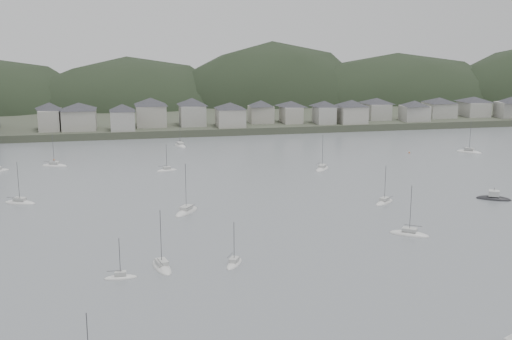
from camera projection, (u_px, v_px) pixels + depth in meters
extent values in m
plane|color=slate|center=(348.00, 300.00, 105.95)|extent=(900.00, 900.00, 0.00)
cube|color=#383D2D|center=(182.00, 101.00, 387.87)|extent=(900.00, 250.00, 3.00)
ellipsoid|color=black|center=(129.00, 127.00, 362.74)|extent=(132.08, 90.41, 79.74)
ellipsoid|color=black|center=(272.00, 127.00, 379.81)|extent=(133.88, 88.37, 101.41)
ellipsoid|color=black|center=(395.00, 121.00, 389.42)|extent=(165.81, 81.78, 82.55)
cube|color=#A4A296|center=(50.00, 120.00, 265.62)|extent=(8.34, 12.91, 8.59)
pyramid|color=#2B2B30|center=(49.00, 106.00, 264.38)|extent=(15.78, 15.78, 3.01)
cube|color=#A4A296|center=(79.00, 120.00, 267.34)|extent=(13.68, 13.35, 8.36)
pyramid|color=#2B2B30|center=(79.00, 106.00, 266.14)|extent=(20.07, 20.07, 2.93)
cube|color=#9E9C94|center=(123.00, 120.00, 265.81)|extent=(9.78, 10.20, 8.08)
pyramid|color=#2B2B30|center=(122.00, 107.00, 264.65)|extent=(14.83, 14.83, 2.83)
cube|color=#A4A296|center=(151.00, 116.00, 277.30)|extent=(12.59, 13.33, 9.09)
pyramid|color=#2B2B30|center=(151.00, 101.00, 276.00)|extent=(19.24, 19.24, 3.18)
cube|color=#9E9C94|center=(192.00, 115.00, 279.37)|extent=(10.74, 12.17, 8.87)
pyramid|color=#2B2B30|center=(192.00, 101.00, 278.09)|extent=(17.01, 17.01, 3.10)
cube|color=#A4A296|center=(230.00, 118.00, 276.31)|extent=(11.63, 12.09, 7.69)
pyramid|color=#2B2B30|center=(230.00, 106.00, 275.21)|extent=(17.61, 17.61, 2.69)
cube|color=#A4A296|center=(261.00, 114.00, 287.66)|extent=(10.37, 9.35, 7.44)
pyramid|color=#2B2B30|center=(261.00, 103.00, 286.59)|extent=(14.65, 14.65, 2.60)
cube|color=#A4A296|center=(291.00, 115.00, 288.04)|extent=(8.24, 12.20, 7.22)
pyramid|color=#2B2B30|center=(291.00, 104.00, 287.00)|extent=(15.17, 15.17, 2.53)
cube|color=#9E9C94|center=(324.00, 115.00, 285.74)|extent=(8.06, 10.91, 7.46)
pyramid|color=#2B2B30|center=(324.00, 104.00, 284.67)|extent=(14.08, 14.08, 2.61)
cube|color=#A4A296|center=(352.00, 114.00, 286.74)|extent=(11.73, 11.78, 7.66)
pyramid|color=#2B2B30|center=(352.00, 103.00, 285.63)|extent=(17.46, 17.46, 2.68)
cube|color=#9E9C94|center=(376.00, 111.00, 299.33)|extent=(10.19, 13.02, 7.33)
pyramid|color=#2B2B30|center=(377.00, 101.00, 298.27)|extent=(17.23, 17.23, 2.57)
cube|color=#9E9C94|center=(414.00, 113.00, 293.87)|extent=(11.70, 9.81, 6.88)
pyramid|color=#2B2B30|center=(415.00, 103.00, 292.88)|extent=(15.97, 15.97, 2.41)
cube|color=#9E9C94|center=(439.00, 110.00, 305.65)|extent=(12.83, 12.48, 7.00)
pyramid|color=#2B2B30|center=(440.00, 100.00, 304.65)|extent=(18.79, 18.79, 2.45)
cube|color=#9E9C94|center=(474.00, 109.00, 309.78)|extent=(11.07, 13.50, 6.97)
pyramid|color=#2B2B30|center=(474.00, 99.00, 308.78)|extent=(18.25, 18.25, 2.44)
cube|color=#9E9C94|center=(511.00, 110.00, 305.40)|extent=(13.75, 9.12, 7.34)
pyramid|color=#2B2B30|center=(512.00, 99.00, 304.34)|extent=(16.97, 16.97, 2.57)
ellipsoid|color=silver|center=(469.00, 152.00, 233.81)|extent=(8.55, 8.76, 1.85)
cube|color=#B5B5B0|center=(469.00, 149.00, 233.55)|extent=(3.72, 3.76, 0.70)
cylinder|color=#3F3F42|center=(470.00, 136.00, 232.54)|extent=(0.12, 0.12, 11.59)
cylinder|color=#3F3F42|center=(468.00, 148.00, 232.05)|extent=(2.95, 3.09, 0.10)
ellipsoid|color=silver|center=(20.00, 203.00, 165.06)|extent=(8.93, 5.89, 1.71)
cube|color=#B5B5B0|center=(20.00, 199.00, 164.82)|extent=(3.49, 2.91, 0.70)
cylinder|color=#3F3F42|center=(18.00, 183.00, 163.89)|extent=(0.12, 0.12, 10.68)
cylinder|color=#3F3F42|center=(13.00, 198.00, 163.84)|extent=(3.57, 1.61, 0.10)
ellipsoid|color=silver|center=(384.00, 203.00, 165.43)|extent=(7.56, 6.72, 1.54)
cube|color=#B5B5B0|center=(384.00, 199.00, 165.20)|extent=(3.16, 3.00, 0.70)
cylinder|color=#3F3F42|center=(385.00, 184.00, 164.37)|extent=(0.12, 0.12, 9.62)
cylinder|color=#3F3F42|center=(390.00, 197.00, 164.47)|extent=(2.78, 2.23, 0.10)
ellipsoid|color=silver|center=(322.00, 169.00, 205.26)|extent=(7.61, 8.78, 1.77)
cube|color=#B5B5B0|center=(322.00, 166.00, 205.01)|extent=(3.43, 3.65, 0.70)
cylinder|color=#3F3F42|center=(323.00, 152.00, 204.05)|extent=(0.12, 0.12, 11.08)
cylinder|color=#3F3F42|center=(318.00, 163.00, 205.92)|extent=(2.49, 3.24, 0.10)
ellipsoid|color=silver|center=(167.00, 171.00, 203.37)|extent=(7.01, 3.83, 1.34)
cube|color=#B5B5B0|center=(167.00, 168.00, 203.17)|extent=(2.64, 2.04, 0.70)
cylinder|color=#3F3F42|center=(166.00, 157.00, 202.45)|extent=(0.12, 0.12, 8.35)
cylinder|color=#3F3F42|center=(163.00, 166.00, 203.12)|extent=(2.93, 0.89, 0.10)
ellipsoid|color=silver|center=(121.00, 278.00, 115.26)|extent=(5.92, 2.00, 1.18)
cube|color=#B5B5B0|center=(120.00, 273.00, 115.07)|extent=(2.08, 1.33, 0.70)
cylinder|color=#3F3F42|center=(120.00, 258.00, 114.44)|extent=(0.12, 0.12, 7.35)
cylinder|color=#3F3F42|center=(114.00, 271.00, 114.72)|extent=(2.65, 0.15, 0.10)
ellipsoid|color=silver|center=(162.00, 268.00, 120.21)|extent=(4.61, 9.25, 1.77)
cube|color=#B5B5B0|center=(162.00, 262.00, 119.96)|extent=(2.55, 3.44, 0.70)
cylinder|color=#3F3F42|center=(161.00, 239.00, 119.00)|extent=(0.12, 0.12, 11.07)
cylinder|color=#3F3F42|center=(160.00, 262.00, 118.28)|extent=(0.92, 3.92, 0.10)
ellipsoid|color=silver|center=(409.00, 235.00, 139.64)|extent=(8.67, 7.42, 1.74)
cube|color=#B5B5B0|center=(410.00, 230.00, 139.39)|extent=(3.59, 3.36, 0.70)
cylinder|color=#3F3F42|center=(411.00, 210.00, 138.45)|extent=(0.12, 0.12, 10.90)
cylinder|color=#3F3F42|center=(413.00, 226.00, 140.42)|extent=(3.22, 2.41, 0.10)
ellipsoid|color=silver|center=(180.00, 146.00, 246.62)|extent=(5.21, 9.50, 1.81)
cube|color=#B5B5B0|center=(180.00, 143.00, 246.37)|extent=(2.77, 3.59, 0.70)
cylinder|color=#3F3F42|center=(180.00, 131.00, 245.39)|extent=(0.12, 0.12, 11.32)
cylinder|color=#3F3F42|center=(181.00, 141.00, 247.84)|extent=(1.18, 3.96, 0.10)
ellipsoid|color=silver|center=(54.00, 166.00, 210.27)|extent=(9.07, 5.47, 1.73)
cube|color=#B5B5B0|center=(54.00, 163.00, 210.02)|extent=(3.48, 2.79, 0.70)
cylinder|color=#3F3F42|center=(53.00, 149.00, 209.09)|extent=(0.12, 0.12, 10.81)
cylinder|color=#3F3F42|center=(49.00, 161.00, 209.12)|extent=(3.71, 1.38, 0.10)
ellipsoid|color=silver|center=(186.00, 212.00, 156.86)|extent=(7.98, 9.64, 1.92)
cube|color=#B5B5B0|center=(186.00, 207.00, 156.59)|extent=(3.65, 3.96, 0.70)
cylinder|color=#3F3F42|center=(186.00, 188.00, 155.55)|extent=(0.12, 0.12, 12.00)
cylinder|color=#3F3F42|center=(191.00, 206.00, 155.31)|extent=(2.54, 3.61, 0.10)
ellipsoid|color=silver|center=(234.00, 264.00, 122.00)|extent=(5.04, 6.79, 1.32)
cube|color=#B5B5B0|center=(234.00, 259.00, 121.80)|extent=(2.39, 2.72, 0.70)
cylinder|color=#3F3F42|center=(234.00, 243.00, 121.09)|extent=(0.12, 0.12, 8.24)
cylinder|color=#3F3F42|center=(230.00, 255.00, 122.56)|extent=(1.52, 2.64, 0.10)
ellipsoid|color=black|center=(494.00, 199.00, 169.00)|extent=(9.22, 7.30, 1.95)
cube|color=#B5B5B0|center=(494.00, 193.00, 168.66)|extent=(3.55, 3.49, 1.40)
cylinder|color=#3F3F42|center=(494.00, 190.00, 168.47)|extent=(0.10, 0.10, 1.20)
sphere|color=#D27646|center=(54.00, 160.00, 219.94)|extent=(0.70, 0.70, 0.70)
sphere|color=#D27646|center=(409.00, 153.00, 232.74)|extent=(0.70, 0.70, 0.70)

